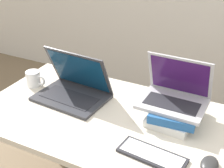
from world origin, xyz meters
The scene contains 7 objects.
desk centered at (0.00, 0.36, 0.67)m, with size 1.43×0.72×0.76m.
laptop_left centered at (-0.32, 0.44, 0.81)m, with size 0.38×0.29×0.25m.
book_stack centered at (0.22, 0.47, 0.80)m, with size 0.23×0.28×0.08m.
laptop_on_books centered at (0.20, 0.50, 0.88)m, with size 0.31×0.23×0.23m.
wireless_keyboard centered at (0.21, 0.18, 0.76)m, with size 0.29×0.13×0.01m.
mouse centered at (0.43, 0.22, 0.78)m, with size 0.07×0.11×0.04m.
mug centered at (-0.59, 0.44, 0.80)m, with size 0.12×0.08×0.09m.
Camera 1 is at (0.51, -0.75, 1.61)m, focal length 50.00 mm.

